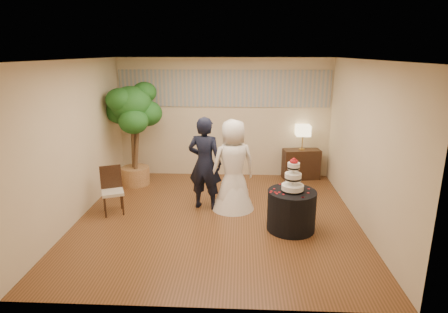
# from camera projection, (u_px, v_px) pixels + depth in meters

# --- Properties ---
(floor) EXTENTS (5.00, 5.00, 0.00)m
(floor) POSITION_uv_depth(u_px,v_px,m) (217.00, 218.00, 6.83)
(floor) COLOR brown
(floor) RESTS_ON ground
(ceiling) EXTENTS (5.00, 5.00, 0.00)m
(ceiling) POSITION_uv_depth(u_px,v_px,m) (217.00, 60.00, 6.07)
(ceiling) COLOR white
(ceiling) RESTS_ON wall_back
(wall_back) EXTENTS (5.00, 0.06, 2.80)m
(wall_back) POSITION_uv_depth(u_px,v_px,m) (224.00, 118.00, 8.86)
(wall_back) COLOR beige
(wall_back) RESTS_ON ground
(wall_front) EXTENTS (5.00, 0.06, 2.80)m
(wall_front) POSITION_uv_depth(u_px,v_px,m) (202.00, 198.00, 4.05)
(wall_front) COLOR beige
(wall_front) RESTS_ON ground
(wall_left) EXTENTS (0.06, 5.00, 2.80)m
(wall_left) POSITION_uv_depth(u_px,v_px,m) (75.00, 142.00, 6.57)
(wall_left) COLOR beige
(wall_left) RESTS_ON ground
(wall_right) EXTENTS (0.06, 5.00, 2.80)m
(wall_right) POSITION_uv_depth(u_px,v_px,m) (364.00, 145.00, 6.34)
(wall_right) COLOR beige
(wall_right) RESTS_ON ground
(mural_border) EXTENTS (4.90, 0.02, 0.85)m
(mural_border) POSITION_uv_depth(u_px,v_px,m) (224.00, 88.00, 8.65)
(mural_border) COLOR #9F9F98
(mural_border) RESTS_ON wall_back
(groom) EXTENTS (0.73, 0.56, 1.79)m
(groom) POSITION_uv_depth(u_px,v_px,m) (205.00, 163.00, 7.04)
(groom) COLOR black
(groom) RESTS_ON floor
(bride) EXTENTS (1.08, 1.06, 1.74)m
(bride) POSITION_uv_depth(u_px,v_px,m) (233.00, 165.00, 7.01)
(bride) COLOR white
(bride) RESTS_ON floor
(cake_table) EXTENTS (1.03, 1.03, 0.69)m
(cake_table) POSITION_uv_depth(u_px,v_px,m) (291.00, 210.00, 6.30)
(cake_table) COLOR black
(cake_table) RESTS_ON floor
(wedding_cake) EXTENTS (0.37, 0.37, 0.58)m
(wedding_cake) POSITION_uv_depth(u_px,v_px,m) (293.00, 175.00, 6.13)
(wedding_cake) COLOR white
(wedding_cake) RESTS_ON cake_table
(console) EXTENTS (0.90, 0.50, 0.71)m
(console) POSITION_uv_depth(u_px,v_px,m) (301.00, 164.00, 8.86)
(console) COLOR black
(console) RESTS_ON floor
(table_lamp) EXTENTS (0.33, 0.33, 0.58)m
(table_lamp) POSITION_uv_depth(u_px,v_px,m) (303.00, 138.00, 8.69)
(table_lamp) COLOR beige
(table_lamp) RESTS_ON console
(ficus_tree) EXTENTS (1.53, 1.53, 2.34)m
(ficus_tree) POSITION_uv_depth(u_px,v_px,m) (133.00, 134.00, 8.25)
(ficus_tree) COLOR #1E571D
(ficus_tree) RESTS_ON floor
(side_chair) EXTENTS (0.54, 0.55, 0.88)m
(side_chair) POSITION_uv_depth(u_px,v_px,m) (112.00, 191.00, 6.91)
(side_chair) COLOR black
(side_chair) RESTS_ON floor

